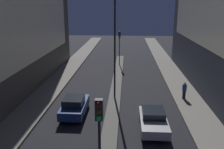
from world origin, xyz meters
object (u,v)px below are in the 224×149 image
(traffic_light_near, at_px, (99,129))
(pedestrian_on_right_sidewalk, at_px, (184,90))
(car_left_lane, at_px, (74,106))
(traffic_light_mid, at_px, (119,40))
(car_right_lane, at_px, (153,120))
(street_lamp, at_px, (115,34))

(traffic_light_near, distance_m, pedestrian_on_right_sidewalk, 14.55)
(traffic_light_near, relative_size, car_left_lane, 1.17)
(traffic_light_mid, distance_m, car_right_lane, 19.53)
(street_lamp, xyz_separation_m, pedestrian_on_right_sidewalk, (6.43, 0.01, -5.12))
(traffic_light_near, xyz_separation_m, pedestrian_on_right_sidewalk, (6.43, 12.78, -2.67))
(street_lamp, xyz_separation_m, car_right_lane, (3.04, -5.75, -5.41))
(traffic_light_near, xyz_separation_m, traffic_light_mid, (0.00, 26.08, 0.00))
(traffic_light_mid, relative_size, car_left_lane, 1.17)
(traffic_light_near, distance_m, car_left_lane, 9.97)
(traffic_light_near, distance_m, street_lamp, 13.00)
(traffic_light_mid, bearing_deg, street_lamp, -90.00)
(traffic_light_near, bearing_deg, car_left_lane, 108.56)
(traffic_light_mid, distance_m, street_lamp, 13.54)
(traffic_light_mid, bearing_deg, pedestrian_on_right_sidewalk, -64.21)
(street_lamp, xyz_separation_m, car_left_lane, (-3.04, -3.72, -5.34))
(traffic_light_mid, height_order, street_lamp, street_lamp)
(traffic_light_near, bearing_deg, car_right_lane, 66.59)
(car_left_lane, distance_m, pedestrian_on_right_sidewalk, 10.18)
(street_lamp, bearing_deg, pedestrian_on_right_sidewalk, 0.13)
(traffic_light_mid, relative_size, pedestrian_on_right_sidewalk, 3.01)
(car_left_lane, bearing_deg, traffic_light_near, -71.44)
(car_left_lane, distance_m, car_right_lane, 6.41)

